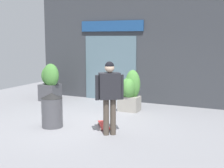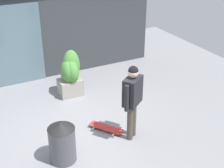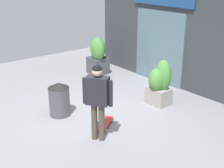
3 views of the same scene
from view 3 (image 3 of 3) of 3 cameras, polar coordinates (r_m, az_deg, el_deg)
ground_plane at (r=7.76m, az=-3.51°, el=-6.10°), size 12.00×12.00×0.00m
building_facade at (r=9.44m, az=13.03°, el=10.17°), size 7.27×0.31×3.78m
skateboarder at (r=6.37m, az=-2.66°, el=-2.02°), size 0.54×0.48×1.68m
skateboard at (r=7.32m, az=-1.34°, el=-7.24°), size 0.61×0.77×0.08m
planter_box_left at (r=8.35m, az=8.67°, el=0.28°), size 0.62×0.58×1.24m
planter_box_right at (r=10.74m, az=-2.59°, el=5.46°), size 0.78×0.65×1.31m
trash_bin at (r=7.80m, az=-9.63°, el=-2.71°), size 0.53×0.53×0.86m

